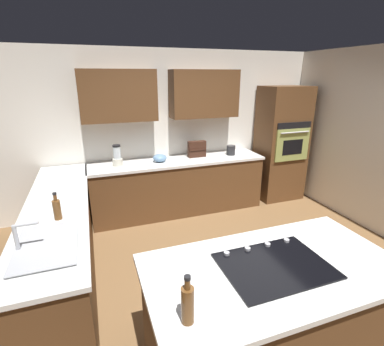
% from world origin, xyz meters
% --- Properties ---
extents(ground_plane, '(14.00, 14.00, 0.00)m').
position_xyz_m(ground_plane, '(0.00, 0.00, 0.00)').
color(ground_plane, brown).
extents(wall_back, '(6.00, 0.44, 2.60)m').
position_xyz_m(wall_back, '(0.07, -2.04, 1.46)').
color(wall_back, white).
rests_on(wall_back, ground).
extents(wall_left, '(0.10, 4.00, 2.60)m').
position_xyz_m(wall_left, '(-2.45, -0.30, 1.30)').
color(wall_left, white).
rests_on(wall_left, ground).
extents(lower_cabinets_back, '(2.80, 0.60, 0.86)m').
position_xyz_m(lower_cabinets_back, '(0.10, -1.72, 0.43)').
color(lower_cabinets_back, brown).
rests_on(lower_cabinets_back, ground).
extents(countertop_back, '(2.84, 0.64, 0.04)m').
position_xyz_m(countertop_back, '(0.10, -1.72, 0.88)').
color(countertop_back, silver).
rests_on(countertop_back, lower_cabinets_back).
extents(lower_cabinets_side, '(0.60, 2.90, 0.86)m').
position_xyz_m(lower_cabinets_side, '(1.82, -0.55, 0.43)').
color(lower_cabinets_side, brown).
rests_on(lower_cabinets_side, ground).
extents(countertop_side, '(0.64, 2.94, 0.04)m').
position_xyz_m(countertop_side, '(1.82, -0.55, 0.88)').
color(countertop_side, silver).
rests_on(countertop_side, lower_cabinets_side).
extents(island_base, '(1.79, 0.91, 0.86)m').
position_xyz_m(island_base, '(0.26, 1.14, 0.43)').
color(island_base, brown).
rests_on(island_base, ground).
extents(island_top, '(1.87, 0.99, 0.04)m').
position_xyz_m(island_top, '(0.26, 1.14, 0.88)').
color(island_top, silver).
rests_on(island_top, island_base).
extents(wall_oven, '(0.80, 0.66, 2.03)m').
position_xyz_m(wall_oven, '(-1.85, -1.72, 1.01)').
color(wall_oven, brown).
rests_on(wall_oven, ground).
extents(sink_unit, '(0.46, 0.70, 0.23)m').
position_xyz_m(sink_unit, '(1.83, 0.31, 0.92)').
color(sink_unit, '#515456').
rests_on(sink_unit, countertop_side).
extents(cooktop, '(0.76, 0.56, 0.03)m').
position_xyz_m(cooktop, '(0.26, 1.13, 0.91)').
color(cooktop, black).
rests_on(cooktop, island_top).
extents(blender, '(0.15, 0.15, 0.32)m').
position_xyz_m(blender, '(1.05, -1.73, 1.04)').
color(blender, beige).
rests_on(blender, countertop_back).
extents(mixing_bowl, '(0.22, 0.22, 0.12)m').
position_xyz_m(mixing_bowl, '(0.40, -1.73, 0.96)').
color(mixing_bowl, '#668CB2').
rests_on(mixing_bowl, countertop_back).
extents(spice_rack, '(0.30, 0.11, 0.27)m').
position_xyz_m(spice_rack, '(-0.25, -1.80, 1.03)').
color(spice_rack, '#381E14').
rests_on(spice_rack, countertop_back).
extents(kettle, '(0.15, 0.15, 0.16)m').
position_xyz_m(kettle, '(-0.85, -1.73, 0.98)').
color(kettle, '#262628').
rests_on(kettle, countertop_back).
extents(dish_soap_bottle, '(0.07, 0.07, 0.27)m').
position_xyz_m(dish_soap_bottle, '(1.77, -0.17, 1.01)').
color(dish_soap_bottle, brown).
rests_on(dish_soap_bottle, countertop_side).
extents(oil_bottle, '(0.07, 0.07, 0.30)m').
position_xyz_m(oil_bottle, '(1.00, 1.39, 1.02)').
color(oil_bottle, brown).
rests_on(oil_bottle, island_top).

